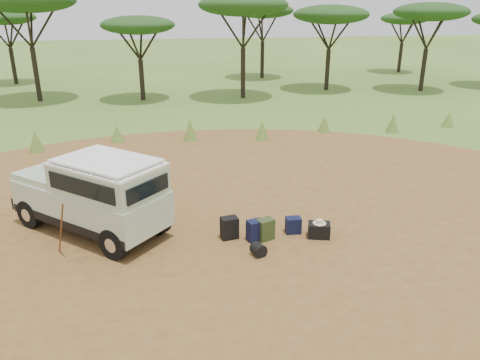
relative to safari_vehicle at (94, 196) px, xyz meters
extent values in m
plane|color=#4C6C26|center=(3.04, -0.84, -0.97)|extent=(140.00, 140.00, 0.00)
cylinder|color=olive|center=(3.04, -0.84, -0.97)|extent=(23.00, 23.00, 0.01)
cone|color=#4C6C26|center=(-2.96, 7.46, -0.55)|extent=(0.60, 0.60, 0.85)
cone|color=#4C6C26|center=(0.04, 8.36, -0.62)|extent=(0.60, 0.60, 0.70)
cone|color=#4C6C26|center=(3.04, 7.96, -0.52)|extent=(0.60, 0.60, 0.90)
cone|color=#4C6C26|center=(6.04, 7.56, -0.57)|extent=(0.60, 0.60, 0.80)
cone|color=#4C6C26|center=(9.04, 8.26, -0.60)|extent=(0.60, 0.60, 0.75)
cone|color=#4C6C26|center=(12.04, 7.66, -0.55)|extent=(0.60, 0.60, 0.85)
cone|color=#4C6C26|center=(15.04, 8.06, -0.62)|extent=(0.60, 0.60, 0.70)
cylinder|color=black|center=(-4.96, 18.16, 0.56)|extent=(0.28, 0.28, 3.06)
ellipsoid|color=#1F3D16|center=(-4.96, 18.16, 4.60)|extent=(5.50, 5.50, 1.38)
cylinder|color=black|center=(1.04, 17.36, 0.20)|extent=(0.28, 0.28, 2.34)
ellipsoid|color=#1F3D16|center=(1.04, 17.36, 3.29)|extent=(4.20, 4.20, 1.05)
cylinder|color=black|center=(7.04, 16.96, 0.49)|extent=(0.28, 0.28, 2.93)
ellipsoid|color=#1F3D16|center=(7.04, 16.96, 4.36)|extent=(5.20, 5.20, 1.30)
cylinder|color=black|center=(13.04, 18.66, 0.33)|extent=(0.28, 0.28, 2.61)
ellipsoid|color=#1F3D16|center=(13.04, 18.66, 3.78)|extent=(4.80, 4.80, 1.20)
cylinder|color=black|center=(19.04, 17.16, 0.38)|extent=(0.28, 0.28, 2.70)
ellipsoid|color=#1F3D16|center=(19.04, 17.16, 3.95)|extent=(4.60, 4.60, 1.15)
cylinder|color=black|center=(-7.96, 25.16, 0.26)|extent=(0.28, 0.28, 2.48)
ellipsoid|color=#1F3D16|center=(-7.96, 25.16, 3.54)|extent=(4.00, 4.00, 1.00)
cylinder|color=black|center=(10.04, 24.66, 0.38)|extent=(0.28, 0.28, 2.70)
ellipsoid|color=#1F3D16|center=(10.04, 24.66, 3.95)|extent=(4.50, 4.50, 1.12)
cylinder|color=black|center=(22.04, 25.66, 0.20)|extent=(0.28, 0.28, 2.34)
ellipsoid|color=#1F3D16|center=(22.04, 25.66, 3.29)|extent=(3.80, 3.80, 0.95)
cube|color=#AFC2A5|center=(-0.10, 0.09, -0.18)|extent=(4.04, 3.91, 0.84)
cube|color=black|center=(-0.10, 0.09, -0.49)|extent=(4.01, 3.88, 0.21)
cube|color=#AFC2A5|center=(0.42, -0.39, 0.57)|extent=(2.88, 2.83, 0.66)
cube|color=white|center=(0.42, -0.39, 0.93)|extent=(2.91, 2.86, 0.05)
cube|color=white|center=(0.42, -0.39, 1.02)|extent=(2.69, 2.65, 0.04)
cube|color=#AFC2A5|center=(-1.03, 0.95, 0.33)|extent=(2.13, 2.13, 0.18)
cube|color=black|center=(-0.47, 0.44, 0.61)|extent=(1.02, 1.09, 0.47)
cube|color=black|center=(-0.12, -0.98, 0.61)|extent=(1.57, 1.45, 0.40)
cube|color=black|center=(0.97, 0.20, 0.61)|extent=(1.57, 1.45, 0.40)
cube|color=black|center=(1.35, -1.24, 0.57)|extent=(0.92, 0.99, 0.37)
cube|color=black|center=(-1.61, 1.48, -0.44)|extent=(1.18, 1.27, 0.30)
cylinder|color=black|center=(-1.68, 1.55, 0.27)|extent=(0.82, 0.89, 0.06)
cylinder|color=black|center=(-1.68, 1.55, -0.20)|extent=(0.82, 0.89, 0.06)
cylinder|color=silver|center=(-1.87, 1.38, 0.09)|extent=(0.18, 0.19, 0.19)
cylinder|color=silver|center=(-1.53, 1.75, 0.09)|extent=(0.18, 0.19, 0.19)
cube|color=white|center=(-1.66, 1.53, -0.34)|extent=(0.28, 0.30, 0.11)
cylinder|color=black|center=(0.11, 0.96, 0.51)|extent=(0.10, 0.10, 0.73)
cylinder|color=black|center=(-1.69, 0.59, -0.60)|extent=(0.72, 0.69, 0.74)
cylinder|color=black|center=(-0.72, 1.64, -0.60)|extent=(0.72, 0.69, 0.74)
cylinder|color=black|center=(0.52, -1.45, -0.60)|extent=(0.72, 0.69, 0.74)
cylinder|color=black|center=(1.49, -0.40, -0.60)|extent=(0.72, 0.69, 0.74)
cylinder|color=brown|center=(-0.62, -1.13, -0.28)|extent=(0.37, 0.49, 1.39)
cube|color=black|center=(3.21, -0.97, -0.70)|extent=(0.45, 0.36, 0.55)
cube|color=black|center=(3.82, -1.18, -0.72)|extent=(0.45, 0.37, 0.52)
cube|color=#34431F|center=(4.06, -1.20, -0.71)|extent=(0.46, 0.40, 0.53)
cube|color=black|center=(4.83, -0.98, -0.77)|extent=(0.39, 0.30, 0.41)
cube|color=black|center=(5.38, -1.33, -0.79)|extent=(0.61, 0.51, 0.37)
cylinder|color=black|center=(3.72, -1.93, -0.82)|extent=(0.39, 0.39, 0.30)
cylinder|color=beige|center=(5.38, -1.33, -0.60)|extent=(0.32, 0.32, 0.01)
cylinder|color=beige|center=(5.38, -1.33, -0.55)|extent=(0.16, 0.16, 0.08)
camera|label=1|loc=(1.57, -11.08, 4.42)|focal=35.00mm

